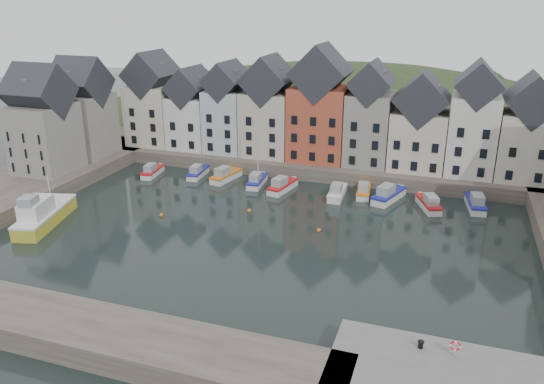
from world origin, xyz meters
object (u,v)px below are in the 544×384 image
at_px(boat_a, 152,171).
at_px(boat_d, 257,180).
at_px(mooring_bollard, 421,344).
at_px(large_vessel, 43,215).
at_px(life_ring_post, 455,346).

height_order(boat_a, boat_d, boat_d).
relative_size(boat_a, mooring_bollard, 10.42).
xyz_separation_m(boat_d, large_vessel, (-19.30, -22.12, 0.64)).
bearing_deg(boat_d, boat_a, 178.25).
xyz_separation_m(mooring_bollard, life_ring_post, (2.33, -0.23, 0.55)).
relative_size(boat_d, life_ring_post, 8.70).
relative_size(boat_a, boat_d, 0.52).
distance_m(boat_a, large_vessel, 21.27).
distance_m(large_vessel, life_ring_post, 49.19).
xyz_separation_m(boat_a, boat_d, (17.01, 0.99, 0.09)).
distance_m(large_vessel, mooring_bollard, 46.87).
xyz_separation_m(boat_d, mooring_bollard, (25.81, -34.81, 1.58)).
bearing_deg(mooring_bollard, boat_a, 141.69).
bearing_deg(large_vessel, life_ring_post, -30.36).
bearing_deg(boat_d, life_ring_post, -56.30).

